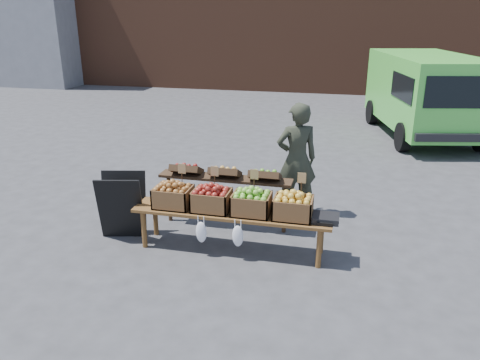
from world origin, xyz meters
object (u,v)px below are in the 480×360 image
(delivery_van, at_px, (424,97))
(crate_russet_pears, at_px, (212,200))
(chalkboard_sign, at_px, (122,206))
(display_bench, at_px, (232,231))
(crate_red_apples, at_px, (251,204))
(crate_green_apples, at_px, (293,208))
(weighing_scale, at_px, (326,218))
(vendor, at_px, (297,159))
(back_table, at_px, (225,194))
(crate_golden_apples, at_px, (173,197))

(delivery_van, xyz_separation_m, crate_russet_pears, (-3.56, -7.27, -0.33))
(chalkboard_sign, distance_m, display_bench, 1.64)
(crate_red_apples, distance_m, crate_green_apples, 0.55)
(delivery_van, distance_m, crate_green_apples, 7.68)
(crate_red_apples, distance_m, weighing_scale, 0.98)
(chalkboard_sign, distance_m, crate_green_apples, 2.47)
(display_bench, bearing_deg, weighing_scale, 0.00)
(vendor, xyz_separation_m, crate_russet_pears, (-0.96, -1.49, -0.20))
(vendor, height_order, chalkboard_sign, vendor)
(delivery_van, relative_size, weighing_scale, 13.68)
(back_table, bearing_deg, vendor, 38.73)
(delivery_van, height_order, crate_russet_pears, delivery_van)
(chalkboard_sign, xyz_separation_m, display_bench, (1.63, -0.05, -0.20))
(crate_red_apples, relative_size, weighing_scale, 1.47)
(crate_golden_apples, xyz_separation_m, crate_green_apples, (1.65, 0.00, 0.00))
(crate_red_apples, bearing_deg, weighing_scale, 0.00)
(delivery_van, xyz_separation_m, crate_red_apples, (-3.01, -7.27, -0.33))
(delivery_van, height_order, crate_red_apples, delivery_van)
(delivery_van, distance_m, chalkboard_sign, 8.75)
(weighing_scale, bearing_deg, display_bench, 180.00)
(crate_russet_pears, bearing_deg, crate_green_apples, 0.00)
(display_bench, bearing_deg, crate_russet_pears, 180.00)
(back_table, distance_m, crate_red_apples, 0.93)
(crate_golden_apples, bearing_deg, back_table, 52.88)
(chalkboard_sign, height_order, display_bench, chalkboard_sign)
(weighing_scale, bearing_deg, crate_green_apples, 180.00)
(display_bench, bearing_deg, crate_red_apples, 0.00)
(chalkboard_sign, distance_m, crate_russet_pears, 1.38)
(back_table, relative_size, crate_green_apples, 4.20)
(delivery_van, bearing_deg, crate_golden_apples, -131.84)
(delivery_van, distance_m, display_bench, 8.01)
(crate_red_apples, bearing_deg, delivery_van, 67.50)
(delivery_van, bearing_deg, back_table, -130.92)
(crate_golden_apples, bearing_deg, display_bench, 0.00)
(back_table, bearing_deg, crate_red_apples, -52.37)
(display_bench, xyz_separation_m, crate_golden_apples, (-0.82, 0.00, 0.42))
(back_table, height_order, display_bench, back_table)
(chalkboard_sign, xyz_separation_m, crate_red_apples, (1.91, -0.05, 0.23))
(delivery_van, xyz_separation_m, vendor, (-2.60, -5.77, -0.14))
(crate_green_apples, bearing_deg, display_bench, 180.00)
(delivery_van, bearing_deg, weighing_scale, -118.00)
(chalkboard_sign, distance_m, back_table, 1.51)
(delivery_van, relative_size, vendor, 2.57)
(weighing_scale, bearing_deg, chalkboard_sign, 179.06)
(crate_red_apples, bearing_deg, vendor, 74.68)
(crate_green_apples, bearing_deg, crate_golden_apples, 180.00)
(display_bench, relative_size, crate_red_apples, 5.40)
(chalkboard_sign, bearing_deg, crate_golden_apples, -16.46)
(delivery_van, xyz_separation_m, display_bench, (-3.28, -7.27, -0.76))
(vendor, bearing_deg, delivery_van, -137.32)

